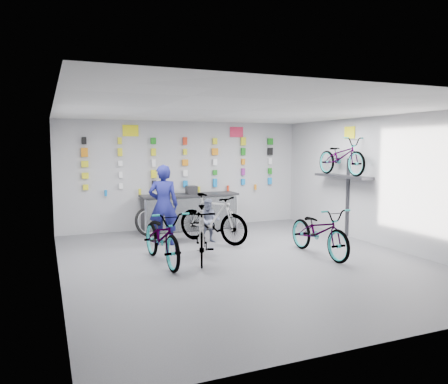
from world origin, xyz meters
name	(u,v)px	position (x,y,z in m)	size (l,w,h in m)	color
floor	(244,261)	(0.00, 0.00, 0.00)	(8.00, 8.00, 0.00)	#4C4C51
ceiling	(245,111)	(0.00, 0.00, 3.00)	(8.00, 8.00, 0.00)	white
wall_back	(185,175)	(0.00, 4.00, 1.50)	(7.00, 7.00, 0.00)	#BDBDC0
wall_front	(392,217)	(0.00, -4.00, 1.50)	(7.00, 7.00, 0.00)	#BDBDC0
wall_left	(56,194)	(-3.50, 0.00, 1.50)	(8.00, 8.00, 0.00)	#BDBDC0
wall_right	(383,182)	(3.50, 0.00, 1.50)	(8.00, 8.00, 0.00)	#BDBDC0
counter	(190,212)	(0.00, 3.54, 0.49)	(2.70, 0.66, 1.00)	black
merch_wall	(187,163)	(0.05, 3.93, 1.83)	(5.57, 0.08, 1.57)	yellow
wall_bracket	(343,180)	(3.33, 1.20, 1.46)	(0.39, 1.90, 2.00)	#333338
sign_left	(131,131)	(-1.50, 3.98, 2.72)	(0.42, 0.02, 0.30)	#FFF616
sign_right	(237,132)	(1.60, 3.98, 2.72)	(0.42, 0.02, 0.30)	#D52649
sign_side	(350,133)	(3.48, 1.20, 2.65)	(0.02, 0.40, 0.30)	#FFF616
bike_left	(162,237)	(-1.58, 0.43, 0.54)	(0.72, 2.05, 1.08)	gray
bike_center	(202,234)	(-0.80, 0.31, 0.55)	(0.52, 1.83, 1.10)	gray
bike_right	(319,231)	(1.65, -0.22, 0.53)	(0.70, 2.00, 1.05)	gray
bike_service	(213,218)	(0.00, 1.78, 0.59)	(0.56, 1.97, 1.18)	gray
bike_wall	(341,156)	(3.25, 1.20, 2.05)	(0.63, 1.80, 0.95)	gray
clerk	(163,205)	(-1.14, 2.01, 0.94)	(0.69, 0.45, 1.89)	#121555
customer	(209,221)	(-0.06, 1.85, 0.53)	(0.51, 0.40, 1.06)	slate
spare_wheel	(148,222)	(-1.25, 3.17, 0.36)	(0.83, 0.58, 0.74)	black
register	(191,190)	(0.05, 3.55, 1.11)	(0.28, 0.30, 0.22)	black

